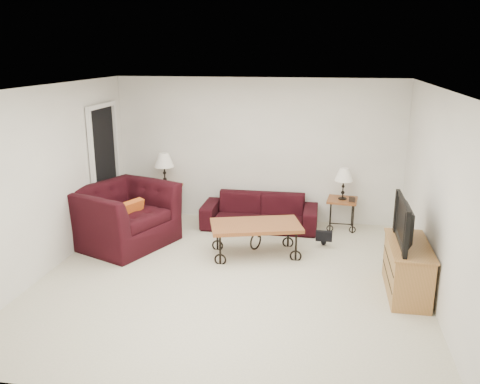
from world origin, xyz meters
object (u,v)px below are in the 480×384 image
object	(u,v)px
lamp_left	(164,170)
lamp_right	(343,184)
side_table_left	(166,203)
armchair	(123,216)
sofa	(260,212)
side_table_right	(342,214)
backpack	(324,230)
coffee_table	(256,239)
television	(410,222)
tv_stand	(407,269)

from	to	relation	value
lamp_left	lamp_right	world-z (taller)	lamp_left
side_table_left	armchair	xyz separation A→B (m)	(-0.26, -1.28, 0.16)
sofa	side_table_right	distance (m)	1.39
backpack	sofa	bearing A→B (deg)	130.71
armchair	backpack	size ratio (longest dim) A/B	2.87
sofa	backpack	xyz separation A→B (m)	(1.09, -0.63, -0.04)
coffee_table	television	size ratio (longest dim) A/B	1.33
television	backpack	distance (m)	1.88
lamp_right	television	xyz separation A→B (m)	(0.72, -2.25, 0.14)
lamp_left	tv_stand	size ratio (longest dim) A/B	0.55
tv_stand	coffee_table	bearing A→B (deg)	156.45
side_table_right	lamp_right	world-z (taller)	lamp_right
coffee_table	armchair	bearing A→B (deg)	177.57
side_table_left	backpack	xyz separation A→B (m)	(2.82, -0.81, -0.05)
lamp_left	armchair	xyz separation A→B (m)	(-0.26, -1.28, -0.44)
side_table_right	coffee_table	xyz separation A→B (m)	(-1.27, -1.37, -0.02)
tv_stand	backpack	size ratio (longest dim) A/B	2.20
side_table_left	side_table_right	distance (m)	3.10
lamp_right	tv_stand	size ratio (longest dim) A/B	0.49
lamp_left	tv_stand	distance (m)	4.49
coffee_table	sofa	bearing A→B (deg)	94.90
coffee_table	lamp_right	bearing A→B (deg)	46.97
lamp_left	coffee_table	world-z (taller)	lamp_left
lamp_left	backpack	distance (m)	3.00
sofa	television	bearing A→B (deg)	-44.52
sofa	lamp_right	xyz separation A→B (m)	(1.38, 0.18, 0.51)
sofa	lamp_left	size ratio (longest dim) A/B	3.23
lamp_left	side_table_right	bearing A→B (deg)	0.00
side_table_left	tv_stand	xyz separation A→B (m)	(3.84, -2.25, 0.03)
backpack	lamp_right	bearing A→B (deg)	51.25
sofa	television	distance (m)	3.02
side_table_right	tv_stand	distance (m)	2.37
side_table_right	lamp_left	xyz separation A→B (m)	(-3.10, 0.00, 0.64)
sofa	coffee_table	world-z (taller)	sofa
sofa	side_table_right	world-z (taller)	sofa
sofa	tv_stand	size ratio (longest dim) A/B	1.79
tv_stand	backpack	distance (m)	1.77
side_table_right	side_table_left	bearing A→B (deg)	180.00
side_table_left	coffee_table	xyz separation A→B (m)	(1.82, -1.37, -0.06)
side_table_right	tv_stand	size ratio (longest dim) A/B	0.49
lamp_left	television	size ratio (longest dim) A/B	0.62
lamp_right	tv_stand	world-z (taller)	lamp_right
armchair	television	xyz separation A→B (m)	(4.08, -0.97, 0.47)
lamp_right	backpack	xyz separation A→B (m)	(-0.28, -0.81, -0.55)
side_table_right	tv_stand	world-z (taller)	tv_stand
coffee_table	armchair	distance (m)	2.10
side_table_right	lamp_right	xyz separation A→B (m)	(0.00, 0.00, 0.53)
side_table_right	lamp_right	distance (m)	0.53
television	backpack	world-z (taller)	television
side_table_left	armchair	bearing A→B (deg)	-101.65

